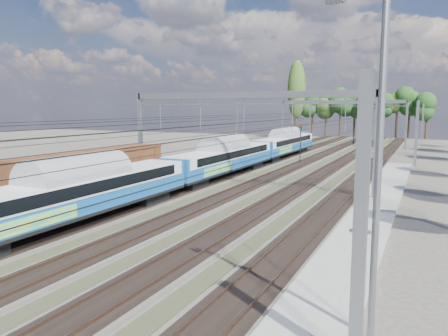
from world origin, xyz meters
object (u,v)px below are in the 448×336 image
at_px(freight_boxcar, 93,172).
at_px(signal_far, 365,137).
at_px(lamp_post, 375,157).
at_px(signal_near, 300,140).
at_px(worker, 354,141).
at_px(emu_train, 223,154).

xyz_separation_m(freight_boxcar, signal_far, (17.14, 29.45, 1.54)).
bearing_deg(lamp_post, signal_far, 115.08).
bearing_deg(lamp_post, freight_boxcar, 167.57).
xyz_separation_m(signal_near, lamp_post, (14.14, -43.30, 2.76)).
bearing_deg(worker, lamp_post, 173.20).
height_order(freight_boxcar, signal_near, signal_near).
xyz_separation_m(emu_train, signal_near, (4.26, 15.21, 0.64)).
height_order(worker, lamp_post, lamp_post).
bearing_deg(signal_near, emu_train, -120.37).
relative_size(signal_far, lamp_post, 0.56).
distance_m(emu_train, signal_far, 19.26).
relative_size(signal_near, signal_far, 0.84).
relative_size(emu_train, lamp_post, 5.89).
xyz_separation_m(signal_far, lamp_post, (5.76, -42.56, 2.12)).
relative_size(emu_train, worker, 33.20).
relative_size(emu_train, signal_far, 10.49).
bearing_deg(emu_train, signal_near, 74.36).
height_order(emu_train, signal_near, signal_near).
relative_size(freight_boxcar, lamp_post, 1.38).
xyz_separation_m(emu_train, lamp_post, (18.39, -28.09, 3.40)).
distance_m(worker, signal_near, 33.89).
distance_m(freight_boxcar, signal_far, 34.11).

